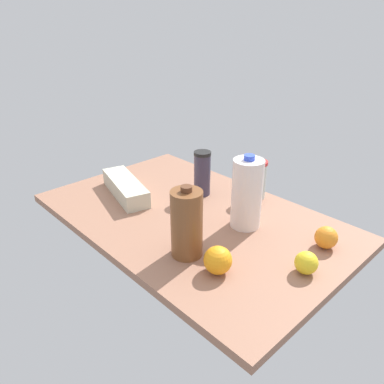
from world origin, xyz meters
TOP-DOWN VIEW (x-y plane):
  - countertop at (0.00, 0.00)cm, footprint 120.00×76.00cm
  - chocolate_milk_jug at (17.73, -19.12)cm, footprint 10.31×10.31cm
  - milk_jug at (19.16, 9.03)cm, footprint 11.07×11.07cm
  - tumbler_cup at (7.66, 30.71)cm, footprint 7.56×7.56cm
  - egg_carton at (-32.59, -8.79)cm, footprint 34.70×18.58cm
  - shaker_bottle at (-10.68, 16.13)cm, footprint 7.27×7.27cm
  - orange_loose at (31.28, -18.86)cm, footprint 8.80×8.80cm
  - lemon_far_back at (49.85, 0.53)cm, footprint 7.14×7.14cm
  - orange_beside_bowl at (47.08, 17.48)cm, footprint 7.65×7.65cm

SIDE VIEW (x-z plane):
  - countertop at x=0.00cm, z-range 0.00..3.00cm
  - egg_carton at x=-32.59cm, z-range 3.00..10.11cm
  - lemon_far_back at x=49.85cm, z-range 3.00..10.14cm
  - orange_beside_bowl at x=47.08cm, z-range 3.00..10.65cm
  - orange_loose at x=31.28cm, z-range 3.00..11.80cm
  - tumbler_cup at x=7.66cm, z-range 3.04..19.66cm
  - shaker_bottle at x=-10.68cm, z-range 3.04..22.51cm
  - chocolate_milk_jug at x=17.73cm, z-range 2.22..26.82cm
  - milk_jug at x=19.16cm, z-range 2.22..30.02cm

